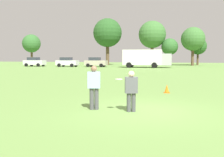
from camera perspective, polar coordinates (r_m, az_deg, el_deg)
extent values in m
plane|color=#6B9347|center=(9.93, 6.96, -7.01)|extent=(150.97, 150.97, 0.00)
cylinder|color=#4C4C51|center=(10.03, -4.45, -4.45)|extent=(0.16, 0.16, 0.83)
cylinder|color=#4C4C51|center=(10.02, -3.41, -4.45)|extent=(0.16, 0.16, 0.83)
cube|color=#9EC6E5|center=(9.94, -3.96, -0.31)|extent=(0.53, 0.39, 0.62)
sphere|color=#8C664C|center=(9.91, -3.97, 2.12)|extent=(0.24, 0.24, 0.24)
cylinder|color=#4C4C51|center=(9.67, 4.72, -5.21)|extent=(0.16, 0.16, 0.70)
cylinder|color=#4C4C51|center=(9.65, 3.69, -5.22)|extent=(0.16, 0.16, 0.70)
cube|color=#595960|center=(9.57, 4.23, -1.43)|extent=(0.51, 0.38, 0.59)
sphere|color=beige|center=(9.54, 4.25, 0.98)|extent=(0.23, 0.23, 0.23)
cylinder|color=white|center=(9.47, 1.49, -0.15)|extent=(0.27, 0.27, 0.04)
cube|color=#D8590C|center=(14.90, 11.86, -3.03)|extent=(0.32, 0.32, 0.03)
cone|color=orange|center=(14.87, 11.88, -2.11)|extent=(0.24, 0.24, 0.45)
cube|color=silver|center=(54.32, -16.51, 3.37)|extent=(4.22, 1.85, 0.90)
cube|color=#2D333D|center=(54.44, -16.76, 4.12)|extent=(2.02, 1.66, 0.64)
cylinder|color=black|center=(54.57, -14.79, 2.94)|extent=(0.66, 0.23, 0.66)
cylinder|color=black|center=(52.82, -15.82, 2.86)|extent=(0.66, 0.23, 0.66)
cylinder|color=black|center=(55.85, -17.15, 2.93)|extent=(0.66, 0.23, 0.66)
cylinder|color=black|center=(54.15, -18.23, 2.84)|extent=(0.66, 0.23, 0.66)
cube|color=silver|center=(51.09, -9.71, 3.42)|extent=(4.22, 1.85, 0.90)
cube|color=#2D333D|center=(51.17, -9.98, 4.22)|extent=(2.02, 1.66, 0.64)
cylinder|color=black|center=(51.53, -7.93, 2.95)|extent=(0.66, 0.23, 0.66)
cylinder|color=black|center=(49.67, -8.78, 2.87)|extent=(0.66, 0.23, 0.66)
cylinder|color=black|center=(52.54, -10.58, 2.95)|extent=(0.66, 0.23, 0.66)
cylinder|color=black|center=(50.72, -11.50, 2.87)|extent=(0.66, 0.23, 0.66)
cube|color=#B7AD99|center=(50.08, -3.51, 3.45)|extent=(4.22, 1.85, 0.90)
cube|color=#2D333D|center=(50.14, -3.79, 4.27)|extent=(2.02, 1.66, 0.64)
cylinder|color=black|center=(50.69, -1.77, 2.96)|extent=(0.66, 0.23, 0.66)
cylinder|color=black|center=(48.77, -2.39, 2.89)|extent=(0.66, 0.23, 0.66)
cylinder|color=black|center=(51.44, -4.57, 2.98)|extent=(0.66, 0.23, 0.66)
cylinder|color=black|center=(49.55, -5.29, 2.90)|extent=(0.66, 0.23, 0.66)
cube|color=white|center=(47.00, 6.65, 4.61)|extent=(6.83, 2.58, 2.70)
cube|color=#B2B2B7|center=(46.69, 11.79, 4.11)|extent=(1.83, 2.32, 2.00)
cylinder|color=black|center=(48.18, 9.45, 2.98)|extent=(0.96, 0.29, 0.96)
cylinder|color=black|center=(45.45, 9.20, 2.87)|extent=(0.96, 0.29, 0.96)
cylinder|color=black|center=(48.70, 4.25, 3.05)|extent=(0.96, 0.29, 0.96)
cylinder|color=black|center=(46.00, 3.69, 2.95)|extent=(0.96, 0.29, 0.96)
cylinder|color=brown|center=(73.62, -17.10, 4.41)|extent=(0.56, 0.56, 3.38)
sphere|color=#33662D|center=(73.69, -17.18, 7.32)|extent=(4.83, 4.83, 4.83)
cylinder|color=brown|center=(61.24, -0.98, 5.16)|extent=(0.77, 0.77, 4.64)
sphere|color=#285623|center=(61.48, -0.98, 9.95)|extent=(6.63, 6.63, 6.63)
cylinder|color=brown|center=(60.05, 8.71, 4.95)|extent=(0.72, 0.72, 4.29)
sphere|color=#3D7033|center=(60.25, 8.77, 9.47)|extent=(6.13, 6.13, 6.13)
cylinder|color=brown|center=(59.98, 12.42, 4.07)|extent=(0.43, 0.43, 2.58)
sphere|color=#33662D|center=(60.01, 12.48, 6.80)|extent=(3.69, 3.69, 3.69)
cylinder|color=brown|center=(59.49, 17.17, 4.44)|extent=(0.60, 0.60, 3.58)
sphere|color=#3D7033|center=(59.61, 17.26, 8.25)|extent=(5.11, 5.11, 5.11)
cylinder|color=brown|center=(62.12, 18.19, 4.01)|extent=(0.45, 0.45, 2.69)
sphere|color=#285623|center=(62.15, 18.27, 6.76)|extent=(3.84, 3.84, 3.84)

